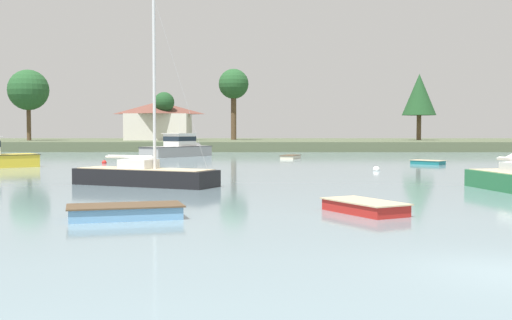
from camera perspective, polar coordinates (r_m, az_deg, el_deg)
name	(u,v)px	position (r m, az deg, el deg)	size (l,w,h in m)	color
far_shore_bank	(291,144)	(113.95, 3.09, 1.46)	(207.86, 47.79, 1.41)	#4C563D
dinghy_skyblue	(125,214)	(22.50, -11.55, -4.71)	(4.26, 2.86, 0.65)	#669ECC
cruiser_grey	(183,151)	(76.53, -6.51, 0.79)	(8.53, 10.32, 5.15)	gray
dinghy_red	(365,209)	(23.78, 9.63, -4.31)	(3.07, 3.80, 0.64)	#B2231E
dinghy_teal	(428,163)	(59.27, 15.04, -0.25)	(3.06, 3.02, 0.53)	#196B70
sailboat_black	(145,181)	(35.79, -9.88, -1.85)	(8.46, 5.56, 10.90)	black
dinghy_cream	(291,158)	(68.76, 3.09, 0.22)	(2.49, 3.69, 0.56)	beige
mooring_buoy_white	(376,169)	(49.13, 10.65, -0.83)	(0.52, 0.52, 0.57)	white
mooring_buoy_red	(104,163)	(60.65, -13.35, -0.22)	(0.44, 0.44, 0.49)	red
shore_tree_inland_a	(164,103)	(108.49, -8.17, 5.03)	(3.43, 3.43, 8.07)	brown
shore_tree_inland_c	(419,95)	(113.74, 14.32, 5.63)	(5.79, 5.79, 11.35)	brown
shore_tree_left	(28,90)	(111.96, -19.59, 5.87)	(6.65, 6.65, 11.62)	brown
shore_tree_right	(234,85)	(114.29, -2.01, 6.65)	(5.31, 5.31, 12.57)	brown
cottage_hillside	(159,120)	(111.68, -8.64, 3.53)	(11.32, 9.53, 6.63)	silver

